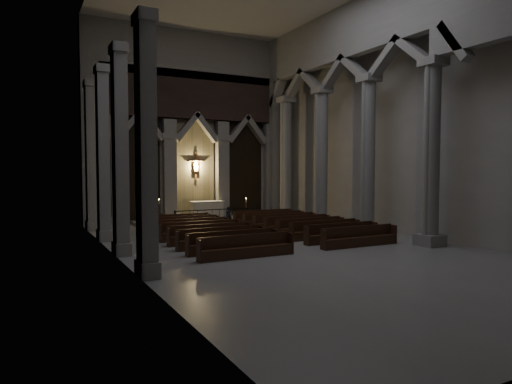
% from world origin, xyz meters
% --- Properties ---
extents(room, '(24.00, 24.10, 12.00)m').
position_xyz_m(room, '(0.00, 0.00, 7.60)').
color(room, gray).
rests_on(room, ground).
extents(sanctuary_wall, '(14.00, 0.77, 12.00)m').
position_xyz_m(sanctuary_wall, '(0.00, 11.54, 6.62)').
color(sanctuary_wall, gray).
rests_on(sanctuary_wall, ground).
extents(right_arcade, '(1.00, 24.00, 12.00)m').
position_xyz_m(right_arcade, '(5.50, 1.33, 7.83)').
color(right_arcade, gray).
rests_on(right_arcade, ground).
extents(left_pilasters, '(0.60, 13.00, 8.03)m').
position_xyz_m(left_pilasters, '(-6.75, 3.50, 3.91)').
color(left_pilasters, gray).
rests_on(left_pilasters, ground).
extents(sanctuary_step, '(8.50, 2.60, 0.15)m').
position_xyz_m(sanctuary_step, '(0.00, 10.60, 0.07)').
color(sanctuary_step, gray).
rests_on(sanctuary_step, ground).
extents(altar, '(2.16, 0.86, 1.09)m').
position_xyz_m(altar, '(0.47, 10.97, 0.70)').
color(altar, '#B9B2A2').
rests_on(altar, sanctuary_step).
extents(altar_rail, '(4.70, 0.09, 0.92)m').
position_xyz_m(altar_rail, '(0.00, 8.89, 0.61)').
color(altar_rail, black).
rests_on(altar_rail, ground).
extents(candle_stand_left, '(0.27, 0.27, 1.58)m').
position_xyz_m(candle_stand_left, '(-3.08, 9.38, 0.43)').
color(candle_stand_left, olive).
rests_on(candle_stand_left, ground).
extents(candle_stand_right, '(0.24, 0.24, 1.43)m').
position_xyz_m(candle_stand_right, '(2.70, 9.78, 0.39)').
color(candle_stand_right, olive).
rests_on(candle_stand_right, ground).
extents(pews, '(9.27, 9.06, 0.86)m').
position_xyz_m(pews, '(-0.00, 3.11, 0.28)').
color(pews, black).
rests_on(pews, ground).
extents(worshipper, '(0.43, 0.30, 1.15)m').
position_xyz_m(worshipper, '(0.49, 7.54, 0.57)').
color(worshipper, black).
rests_on(worshipper, ground).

